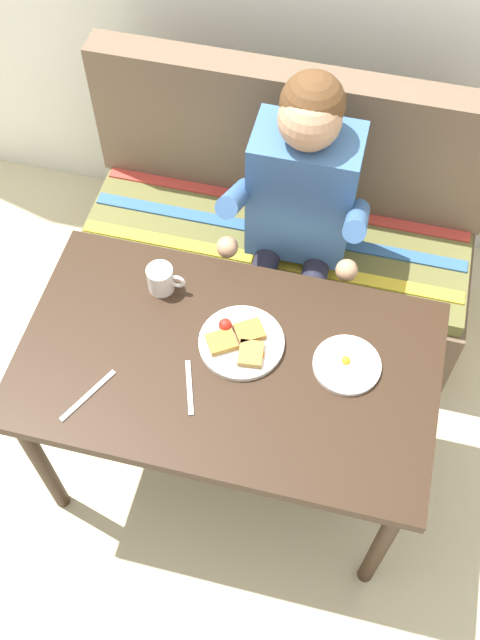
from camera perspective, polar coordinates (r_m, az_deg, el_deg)
name	(u,v)px	position (r m, az deg, el deg)	size (l,w,h in m)	color
ground_plane	(230,460)	(2.77, -0.75, -10.71)	(8.00, 8.00, 0.00)	beige
table	(228,375)	(2.18, -0.94, -4.24)	(1.20, 0.70, 0.73)	black
couch	(278,245)	(2.87, 2.94, 5.76)	(1.44, 0.56, 1.00)	brown
person	(298,211)	(2.43, 4.51, 8.32)	(0.45, 0.61, 1.21)	#3B6398
plate_breakfast	(241,342)	(2.13, 0.08, -1.71)	(0.25, 0.25, 0.05)	white
plate_eggs	(347,365)	(2.12, 8.21, -3.41)	(0.19, 0.19, 0.04)	white
coffee_mug	(161,279)	(2.23, -6.07, 3.18)	(0.12, 0.08, 0.09)	white
fork	(189,387)	(2.07, -3.90, -5.18)	(0.01, 0.17, 0.01)	silver
knife	(88,395)	(2.10, -11.59, -5.69)	(0.01, 0.20, 0.01)	silver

